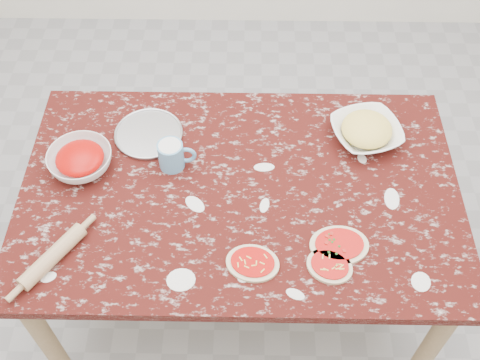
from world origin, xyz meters
The scene contains 10 objects.
ground centered at (0.00, 0.00, 0.00)m, with size 4.00×4.00×0.00m, color gray.
worktable centered at (0.00, 0.00, 0.67)m, with size 1.60×1.00×0.75m.
pizza_tray centered at (-0.36, 0.26, 0.76)m, with size 0.26×0.26×0.01m, color #B2B2B7.
sauce_bowl centered at (-0.59, 0.09, 0.79)m, with size 0.24×0.24×0.07m, color white.
cheese_bowl centered at (0.48, 0.25, 0.78)m, with size 0.26×0.26×0.06m, color white.
flour_mug centered at (-0.25, 0.11, 0.81)m, with size 0.14×0.10×0.11m.
pizza_left centered at (0.05, -0.31, 0.76)m, with size 0.20×0.17×0.02m.
pizza_mid centered at (0.30, -0.32, 0.76)m, with size 0.19×0.18×0.02m.
pizza_right centered at (0.34, -0.24, 0.76)m, with size 0.21×0.16×0.02m.
rolling_pin centered at (-0.61, -0.31, 0.78)m, with size 0.05×0.05×0.26m, color tan.
Camera 1 is at (0.02, -1.26, 2.42)m, focal length 43.03 mm.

